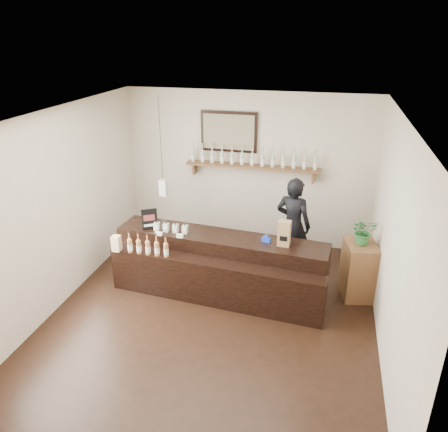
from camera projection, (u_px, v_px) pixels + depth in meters
name	position (u px, v px, depth m)	size (l,w,h in m)	color
ground	(213.00, 313.00, 6.27)	(5.00, 5.00, 0.00)	black
room_shell	(212.00, 203.00, 5.59)	(5.00, 5.00, 5.00)	beige
back_wall_decor	(239.00, 152.00, 7.72)	(2.66, 0.96, 1.69)	brown
counter	(218.00, 267.00, 6.63)	(3.27, 1.14, 1.06)	black
promo_sign	(149.00, 219.00, 6.69)	(0.21, 0.14, 0.33)	black
paper_bag	(284.00, 233.00, 6.18)	(0.18, 0.14, 0.38)	#977648
tape_dispenser	(266.00, 239.00, 6.34)	(0.14, 0.09, 0.11)	#1737A3
side_cabinet	(358.00, 269.00, 6.55)	(0.54, 0.67, 0.87)	brown
potted_plant	(364.00, 231.00, 6.30)	(0.36, 0.31, 0.40)	#2B6C33
shopkeeper	(293.00, 219.00, 7.08)	(0.67, 0.44, 1.83)	black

